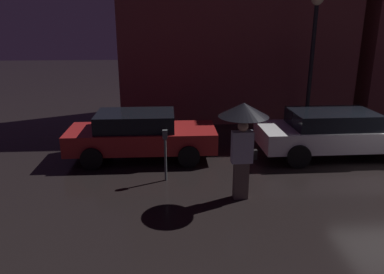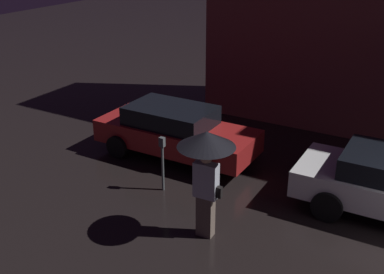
{
  "view_description": "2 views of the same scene",
  "coord_description": "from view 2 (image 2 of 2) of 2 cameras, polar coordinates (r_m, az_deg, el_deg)",
  "views": [
    {
      "loc": [
        -6.12,
        -8.91,
        3.88
      ],
      "look_at": [
        -5.54,
        0.34,
        0.97
      ],
      "focal_mm": 35.0,
      "sensor_mm": 36.0,
      "label": 1
    },
    {
      "loc": [
        -0.78,
        -8.29,
        5.55
      ],
      "look_at": [
        -5.74,
        0.31,
        1.26
      ],
      "focal_mm": 45.0,
      "sensor_mm": 36.0,
      "label": 2
    }
  ],
  "objects": [
    {
      "name": "parking_meter",
      "position": [
        10.86,
        -3.52,
        -2.51
      ],
      "size": [
        0.12,
        0.1,
        1.32
      ],
      "color": "#4C5154",
      "rests_on": "ground"
    },
    {
      "name": "pedestrian_with_umbrella",
      "position": [
        8.84,
        1.71,
        -2.22
      ],
      "size": [
        1.09,
        1.09,
        2.21
      ],
      "rotation": [
        0.0,
        0.0,
        3.19
      ],
      "color": "#66564C",
      "rests_on": "ground"
    },
    {
      "name": "parked_car_red",
      "position": [
        12.57,
        -2.02,
        0.74
      ],
      "size": [
        4.24,
        1.87,
        1.36
      ],
      "rotation": [
        0.0,
        0.0,
        -0.0
      ],
      "color": "maroon",
      "rests_on": "ground"
    },
    {
      "name": "building_facade_left",
      "position": [
        15.18,
        20.23,
        13.95
      ],
      "size": [
        9.02,
        3.0,
        6.85
      ],
      "color": "brown",
      "rests_on": "ground"
    }
  ]
}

